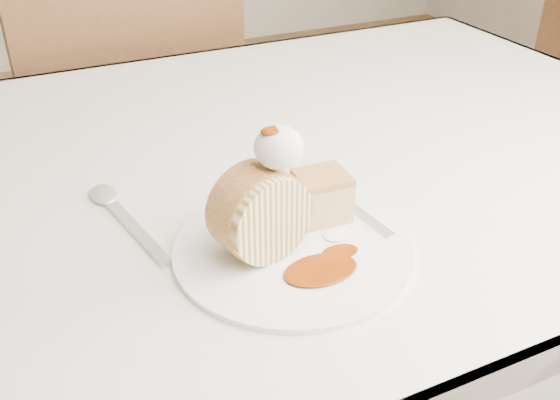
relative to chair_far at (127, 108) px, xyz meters
name	(u,v)px	position (x,y,z in m)	size (l,w,h in m)	color
table	(244,211)	(0.02, -0.66, 0.09)	(1.40, 0.90, 0.75)	silver
chair_far	(127,108)	(0.00, 0.00, 0.00)	(0.51, 0.51, 1.00)	brown
plate	(293,249)	(-0.01, -0.88, 0.18)	(0.25, 0.25, 0.01)	white
roulade_slice	(261,213)	(-0.05, -0.88, 0.23)	(0.09, 0.09, 0.05)	#F7E2AC
cake_chunk	(322,198)	(0.04, -0.85, 0.21)	(0.06, 0.05, 0.05)	tan
whipped_cream	(279,147)	(-0.03, -0.88, 0.30)	(0.05, 0.05, 0.04)	white
caramel_drizzle	(273,125)	(-0.03, -0.88, 0.32)	(0.02, 0.02, 0.01)	#6A2504
caramel_pool	(321,270)	(-0.01, -0.93, 0.19)	(0.08, 0.05, 0.00)	#6A2504
fork	(361,213)	(0.08, -0.86, 0.18)	(0.02, 0.15, 0.00)	silver
spoon	(138,232)	(-0.15, -0.78, 0.18)	(0.03, 0.18, 0.00)	silver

